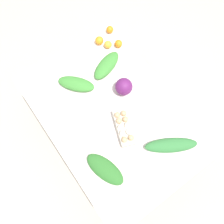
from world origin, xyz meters
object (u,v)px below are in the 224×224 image
Objects in this scene: greens_bunch_scallion at (171,145)px; egg_carton at (124,127)px; orange_0 at (99,41)px; orange_1 at (110,30)px; orange_3 at (108,45)px; orange_2 at (118,44)px; greens_bunch_beet_tops at (107,65)px; greens_bunch_chard at (76,84)px; cabbage_purple at (124,87)px; greens_bunch_dandelion at (105,169)px.

egg_carton is at bearing 32.84° from greens_bunch_scallion.
orange_0 is 1.13× the size of orange_1.
orange_0 is at bearing 26.86° from orange_3.
orange_2 is (-0.17, 0.03, 0.00)m from orange_1.
orange_0 reaches higher than orange_3.
orange_3 is at bearing -7.70° from greens_bunch_scallion.
greens_bunch_scallion is 1.28× the size of greens_bunch_beet_tops.
greens_bunch_chard is 0.61m from orange_1.
orange_1 is at bearing -24.83° from cabbage_purple.
orange_2 reaches higher than greens_bunch_dandelion.
orange_0 is 1.09× the size of orange_2.
orange_1 is 0.96× the size of orange_2.
greens_bunch_dandelion and orange_1 have the same top height.
cabbage_purple reaches higher than orange_2.
greens_bunch_scallion is 1.28× the size of greens_bunch_chard.
greens_bunch_scallion is 6.10× the size of orange_1.
orange_2 is at bearing -77.58° from greens_bunch_chard.
egg_carton reaches higher than greens_bunch_dandelion.
cabbage_purple is 0.46× the size of greens_bunch_chard.
greens_bunch_beet_tops is at bearing 141.39° from orange_3.
egg_carton reaches higher than orange_2.
greens_bunch_scallion is at bearing 167.79° from orange_1.
greens_bunch_beet_tops is at bearing -1.01° from egg_carton.
cabbage_purple reaches higher than orange_3.
egg_carton is 4.63× the size of orange_2.
orange_1 is (0.98, -0.75, -0.00)m from greens_bunch_dandelion.
greens_bunch_scallion is 0.98m from orange_2.
cabbage_purple is 0.45× the size of egg_carton.
orange_0 is 0.09m from orange_3.
greens_bunch_scallion is at bearing 179.72° from greens_bunch_beet_tops.
greens_bunch_dandelion is (-0.70, 0.20, -0.00)m from greens_bunch_chard.
cabbage_purple is at bearing 149.12° from orange_2.
orange_2 is 0.09m from orange_3.
greens_bunch_scallion is at bearing -106.33° from greens_bunch_dandelion.
greens_bunch_scallion reaches higher than orange_1.
greens_bunch_scallion reaches higher than orange_3.
orange_2 is (-0.12, -0.12, -0.00)m from orange_0.
orange_0 is at bearing -0.71° from egg_carton.
orange_3 is at bearing -5.58° from egg_carton.
cabbage_purple is 0.45× the size of greens_bunch_dandelion.
orange_2 is at bearing -12.74° from greens_bunch_scallion.
cabbage_purple is 0.66m from greens_bunch_dandelion.
greens_bunch_dandelion is at bearing 163.98° from greens_bunch_chard.
greens_bunch_beet_tops is (0.69, -0.51, 0.00)m from greens_bunch_dandelion.
cabbage_purple is 0.44m from orange_2.
greens_bunch_scallion is at bearing 172.30° from orange_3.
egg_carton is 0.99× the size of greens_bunch_dandelion.
greens_bunch_dandelion is (-0.43, 0.49, -0.04)m from cabbage_purple.
orange_3 is (-0.08, -0.04, -0.00)m from orange_0.
greens_bunch_scallion reaches higher than greens_bunch_dandelion.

